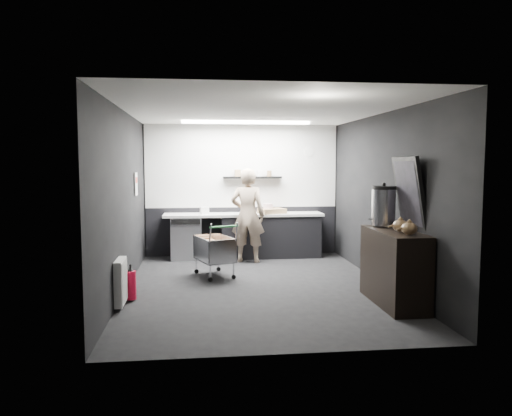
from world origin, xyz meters
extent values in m
plane|color=black|center=(0.00, 0.00, 0.00)|extent=(5.50, 5.50, 0.00)
plane|color=white|center=(0.00, 0.00, 2.70)|extent=(5.50, 5.50, 0.00)
plane|color=black|center=(0.00, 2.75, 1.35)|extent=(5.50, 0.00, 5.50)
plane|color=black|center=(0.00, -2.75, 1.35)|extent=(5.50, 0.00, 5.50)
plane|color=black|center=(-2.00, 0.00, 1.35)|extent=(0.00, 5.50, 5.50)
plane|color=black|center=(2.00, 0.00, 1.35)|extent=(0.00, 5.50, 5.50)
cube|color=silver|center=(0.00, 2.73, 1.85)|extent=(3.95, 0.02, 1.70)
cube|color=black|center=(0.00, 2.73, 0.50)|extent=(3.95, 0.02, 1.00)
cube|color=black|center=(0.20, 2.62, 1.62)|extent=(1.20, 0.22, 0.04)
cylinder|color=silver|center=(1.40, 2.72, 2.15)|extent=(0.20, 0.03, 0.20)
cube|color=silver|center=(-1.98, 1.30, 1.55)|extent=(0.02, 0.30, 0.40)
cube|color=red|center=(-1.98, 1.30, 1.62)|extent=(0.02, 0.22, 0.10)
cube|color=silver|center=(-1.94, -0.90, 0.35)|extent=(0.10, 0.50, 0.60)
cube|color=white|center=(0.00, 1.85, 2.67)|extent=(2.40, 0.20, 0.04)
cube|color=black|center=(0.55, 2.42, 0.42)|extent=(2.00, 0.56, 0.85)
cube|color=silver|center=(0.00, 2.42, 0.88)|extent=(3.20, 0.60, 0.05)
cube|color=#9EA0A5|center=(-1.15, 2.42, 0.42)|extent=(0.60, 0.58, 0.85)
cube|color=black|center=(-1.15, 2.12, 0.78)|extent=(0.56, 0.02, 0.10)
imported|color=beige|center=(0.04, 1.97, 0.91)|extent=(0.76, 0.60, 1.82)
cube|color=silver|center=(-0.64, 0.81, 0.28)|extent=(0.72, 0.88, 0.02)
cube|color=silver|center=(-0.88, 0.81, 0.47)|extent=(0.27, 0.73, 0.40)
cube|color=silver|center=(-0.41, 0.81, 0.47)|extent=(0.27, 0.73, 0.40)
cube|color=silver|center=(-0.64, 0.44, 0.47)|extent=(0.47, 0.18, 0.40)
cube|color=silver|center=(-0.64, 1.18, 0.47)|extent=(0.47, 0.18, 0.40)
cylinder|color=silver|center=(-0.85, 0.47, 0.15)|extent=(0.02, 0.02, 0.27)
cylinder|color=silver|center=(-0.44, 0.47, 0.15)|extent=(0.02, 0.02, 0.27)
cylinder|color=silver|center=(-0.85, 1.15, 0.15)|extent=(0.02, 0.02, 0.27)
cylinder|color=silver|center=(-0.44, 1.15, 0.15)|extent=(0.02, 0.02, 0.27)
cylinder|color=green|center=(-0.64, 0.38, 0.90)|extent=(0.48, 0.19, 0.03)
cube|color=#8C5E3B|center=(-0.75, 0.90, 0.46)|extent=(0.29, 0.32, 0.34)
cube|color=#8C5E3B|center=(-0.52, 0.70, 0.44)|extent=(0.27, 0.30, 0.30)
cylinder|color=black|center=(-0.85, 0.47, 0.04)|extent=(0.08, 0.05, 0.07)
cylinder|color=black|center=(-0.85, 1.15, 0.04)|extent=(0.08, 0.05, 0.07)
cylinder|color=black|center=(-0.44, 0.47, 0.04)|extent=(0.08, 0.05, 0.07)
cylinder|color=black|center=(-0.44, 1.15, 0.04)|extent=(0.08, 0.05, 0.07)
cube|color=black|center=(1.73, -1.15, 0.50)|extent=(0.50, 1.34, 1.01)
cylinder|color=silver|center=(1.73, -0.70, 1.29)|extent=(0.34, 0.34, 0.51)
cylinder|color=black|center=(1.73, -0.70, 1.57)|extent=(0.34, 0.34, 0.04)
sphere|color=black|center=(1.73, -0.70, 1.61)|extent=(0.06, 0.06, 0.06)
ellipsoid|color=brown|center=(1.73, -1.32, 1.10)|extent=(0.20, 0.20, 0.16)
ellipsoid|color=brown|center=(1.73, -1.60, 1.10)|extent=(0.20, 0.20, 0.16)
cube|color=black|center=(1.94, -1.10, 1.51)|extent=(0.22, 0.78, 1.00)
cube|color=black|center=(1.92, -1.10, 1.51)|extent=(0.16, 0.67, 0.86)
cylinder|color=red|center=(-1.85, -0.59, 0.22)|extent=(0.15, 0.15, 0.40)
cone|color=black|center=(-1.85, -0.59, 0.45)|extent=(0.10, 0.10, 0.06)
cylinder|color=black|center=(-1.85, -0.59, 0.49)|extent=(0.03, 0.03, 0.06)
cube|color=#8E714C|center=(0.57, 2.37, 0.95)|extent=(0.59, 0.51, 0.10)
cylinder|color=silver|center=(0.50, 2.42, 1.00)|extent=(0.20, 0.20, 0.20)
cube|color=silver|center=(-0.78, 2.37, 0.97)|extent=(0.18, 0.16, 0.14)
camera|label=1|loc=(-0.90, -7.55, 1.92)|focal=35.00mm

